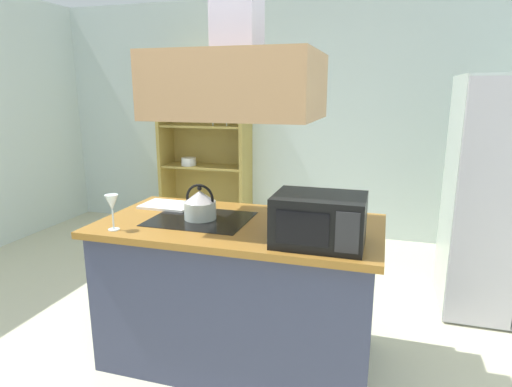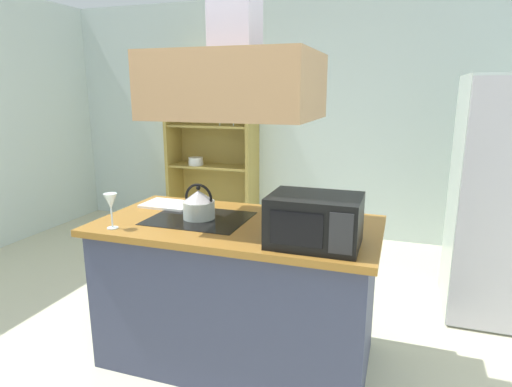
% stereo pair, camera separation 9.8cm
% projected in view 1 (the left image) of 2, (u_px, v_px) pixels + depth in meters
% --- Properties ---
extents(ground_plane, '(7.80, 7.80, 0.00)m').
position_uv_depth(ground_plane, '(187.00, 380.00, 2.57)').
color(ground_plane, beige).
extents(wall_back, '(6.00, 0.12, 2.70)m').
position_uv_depth(wall_back, '(295.00, 119.00, 5.05)').
color(wall_back, silver).
rests_on(wall_back, ground).
extents(kitchen_island, '(1.69, 0.89, 0.90)m').
position_uv_depth(kitchen_island, '(240.00, 291.00, 2.70)').
color(kitchen_island, '#363B54').
rests_on(kitchen_island, ground).
extents(range_hood, '(0.90, 0.70, 1.18)m').
position_uv_depth(range_hood, '(238.00, 67.00, 2.38)').
color(range_hood, '#AD8055').
extents(dish_cabinet, '(1.08, 0.40, 1.94)m').
position_uv_depth(dish_cabinet, '(206.00, 159.00, 5.25)').
color(dish_cabinet, '#A48A3F').
rests_on(dish_cabinet, ground).
extents(kettle, '(0.20, 0.20, 0.22)m').
position_uv_depth(kettle, '(200.00, 205.00, 2.64)').
color(kettle, '#B5C2BA').
rests_on(kettle, kitchen_island).
extents(cutting_board, '(0.35, 0.25, 0.02)m').
position_uv_depth(cutting_board, '(168.00, 205.00, 2.95)').
color(cutting_board, white).
rests_on(cutting_board, kitchen_island).
extents(microwave, '(0.46, 0.35, 0.26)m').
position_uv_depth(microwave, '(319.00, 220.00, 2.21)').
color(microwave, black).
rests_on(microwave, kitchen_island).
extents(wine_glass_on_counter, '(0.08, 0.08, 0.21)m').
position_uv_depth(wine_glass_on_counter, '(112.00, 204.00, 2.42)').
color(wine_glass_on_counter, silver).
rests_on(wine_glass_on_counter, kitchen_island).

